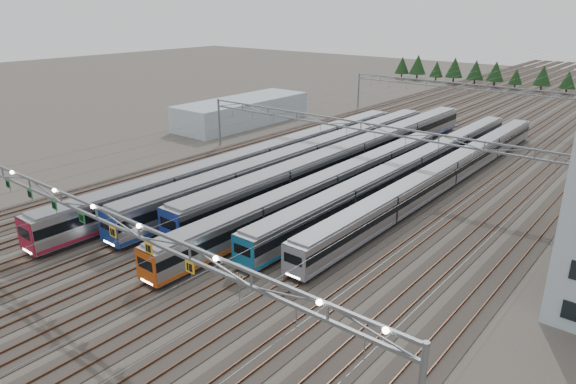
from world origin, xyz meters
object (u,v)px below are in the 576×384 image
Objects in this scene: train_d at (328,186)px; gantry_far at (478,92)px; train_e at (412,168)px; gantry_near at (95,215)px; train_a at (262,160)px; gantry_mid at (361,133)px; train_f at (447,172)px; train_c at (355,155)px; train_b at (308,157)px; west_shed at (243,111)px.

gantry_far is at bearing 92.31° from train_d.
train_e is 43.13m from gantry_far.
gantry_near reaches higher than train_d.
train_a reaches higher than train_d.
train_a is 1.19× the size of gantry_mid.
gantry_far is (-11.25, 41.16, 4.42)m from train_f.
train_d is 11.88m from gantry_mid.
train_e is at bearing 1.18° from train_c.
train_a is 0.99× the size of train_c.
train_c is 13.58m from train_f.
west_shed is (-30.12, 17.94, 0.19)m from train_b.
train_b is 12.01m from train_d.
gantry_mid reaches higher than train_c.
train_f is at bearing 18.83° from gantry_mid.
gantry_far is (2.25, 42.56, 4.06)m from train_c.
gantry_mid is at bearing 89.93° from gantry_near.
train_c is 9.01m from train_e.
gantry_mid is 1.00× the size of gantry_far.
gantry_near is at bearing -90.07° from gantry_mid.
gantry_near is at bearing -87.04° from train_c.
train_d is at bearing -108.51° from train_e.
train_b is 14.58m from train_e.
train_d is at bearing -41.42° from train_b.
train_d is 0.95× the size of gantry_near.
train_b reaches higher than train_f.
gantry_mid is (-6.75, -2.63, 4.36)m from train_e.
train_a is 34.35m from west_shed.
west_shed is (-36.82, 55.19, -4.59)m from gantry_near.
gantry_near reaches higher than train_b.
train_e is 2.22× the size of west_shed.
west_shed reaches higher than train_a.
train_e is 43.58m from gantry_near.
train_c is at bearing 49.74° from train_b.
train_e is 1.18× the size of gantry_far.
train_c is 1.21× the size of gantry_far.
train_b is at bearing 100.20° from gantry_near.
train_d is 0.95× the size of gantry_mid.
train_b is 19.21m from train_f.
train_d is (4.50, -13.25, -0.31)m from train_c.
train_d is at bearing -78.24° from gantry_mid.
train_a is 6.69m from train_b.
gantry_mid is 40.02m from west_shed.
train_a is 1.03× the size of train_b.
train_f is 1.17× the size of gantry_far.
train_e is (4.50, 13.44, 0.01)m from train_d.
train_d is 29.83m from gantry_near.
gantry_mid is (-11.25, -3.84, 4.42)m from train_f.
gantry_far is at bearing 81.97° from train_b.
west_shed is (-36.87, -29.93, -3.89)m from gantry_far.
gantry_near is (11.20, -32.30, 4.85)m from train_a.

